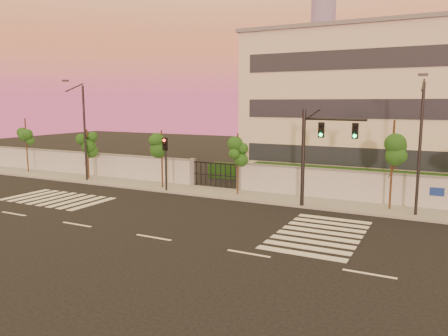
{
  "coord_description": "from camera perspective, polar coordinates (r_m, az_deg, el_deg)",
  "views": [
    {
      "loc": [
        12.22,
        -16.55,
        6.44
      ],
      "look_at": [
        0.76,
        6.0,
        2.65
      ],
      "focal_mm": 35.0,
      "sensor_mm": 36.0,
      "label": 1
    }
  ],
  "objects": [
    {
      "name": "institutional_building",
      "position": [
        38.67,
        22.37,
        7.47
      ],
      "size": [
        24.4,
        12.4,
        12.25
      ],
      "color": "beige",
      "rests_on": "ground"
    },
    {
      "name": "sidewalk",
      "position": [
        30.36,
        2.58,
        -3.58
      ],
      "size": [
        60.0,
        3.0,
        0.15
      ],
      "primitive_type": "cube",
      "color": "gray",
      "rests_on": "ground"
    },
    {
      "name": "ground",
      "position": [
        21.56,
        -9.18,
        -8.96
      ],
      "size": [
        120.0,
        120.0,
        0.0
      ],
      "primitive_type": "plane",
      "color": "black",
      "rests_on": "ground"
    },
    {
      "name": "street_tree_b",
      "position": [
        38.13,
        -17.39,
        3.17
      ],
      "size": [
        1.56,
        1.24,
        4.26
      ],
      "color": "#382314",
      "rests_on": "ground"
    },
    {
      "name": "street_tree_c",
      "position": [
        32.71,
        -8.1,
        2.86
      ],
      "size": [
        1.52,
        1.21,
        4.43
      ],
      "color": "#382314",
      "rests_on": "ground"
    },
    {
      "name": "hedge_row",
      "position": [
        33.66,
        7.38,
        -1.16
      ],
      "size": [
        41.0,
        4.25,
        1.8
      ],
      "color": "#163610",
      "rests_on": "ground"
    },
    {
      "name": "distant_skyscraper",
      "position": [
        311.43,
        12.83,
        18.6
      ],
      "size": [
        16.0,
        16.0,
        118.0
      ],
      "color": "slate",
      "rests_on": "ground"
    },
    {
      "name": "streetlight_east",
      "position": [
        26.36,
        24.23,
        3.08
      ],
      "size": [
        0.47,
        1.9,
        7.92
      ],
      "color": "black",
      "rests_on": "ground"
    },
    {
      "name": "traffic_signal_secondary",
      "position": [
        31.58,
        -7.64,
        1.42
      ],
      "size": [
        0.32,
        0.32,
        4.05
      ],
      "rotation": [
        0.0,
        0.0,
        0.23
      ],
      "color": "black",
      "rests_on": "ground"
    },
    {
      "name": "street_tree_d",
      "position": [
        29.92,
        1.85,
        2.34
      ],
      "size": [
        1.31,
        1.04,
        4.37
      ],
      "color": "#382314",
      "rests_on": "ground"
    },
    {
      "name": "perimeter_wall",
      "position": [
        31.48,
        3.89,
        -1.31
      ],
      "size": [
        60.0,
        0.36,
        2.2
      ],
      "color": "#A9ABB0",
      "rests_on": "ground"
    },
    {
      "name": "street_tree_e",
      "position": [
        27.46,
        21.27,
        2.87
      ],
      "size": [
        1.57,
        1.25,
        5.45
      ],
      "color": "#382314",
      "rests_on": "ground"
    },
    {
      "name": "road_markings",
      "position": [
        25.38,
        -7.06,
        -6.21
      ],
      "size": [
        57.0,
        7.62,
        0.02
      ],
      "color": "silver",
      "rests_on": "ground"
    },
    {
      "name": "traffic_signal_main",
      "position": [
        26.71,
        11.89,
        2.75
      ],
      "size": [
        3.83,
        0.72,
        6.07
      ],
      "rotation": [
        0.0,
        0.0,
        -0.15
      ],
      "color": "black",
      "rests_on": "ground"
    },
    {
      "name": "streetlight_west",
      "position": [
        37.04,
        -17.93,
        4.98
      ],
      "size": [
        0.49,
        1.97,
        8.17
      ],
      "color": "black",
      "rests_on": "ground"
    },
    {
      "name": "street_tree_a",
      "position": [
        43.73,
        -24.44,
        4.19
      ],
      "size": [
        1.45,
        1.15,
        5.04
      ],
      "color": "#382314",
      "rests_on": "ground"
    }
  ]
}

